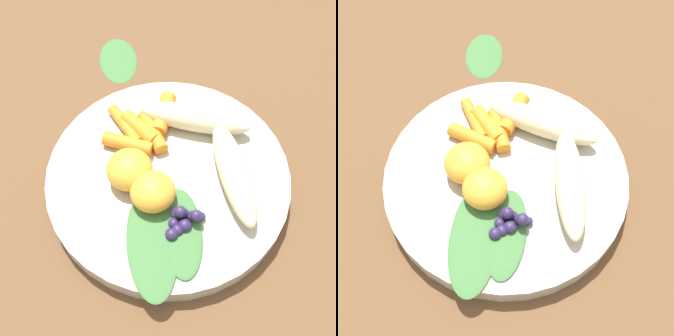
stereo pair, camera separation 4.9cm
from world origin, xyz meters
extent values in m
plane|color=brown|center=(0.00, 0.00, 0.00)|extent=(2.40, 2.40, 0.00)
cylinder|color=#B2AD9E|center=(0.00, 0.00, 0.01)|extent=(0.29, 0.29, 0.03)
ellipsoid|color=beige|center=(0.07, 0.00, 0.04)|extent=(0.06, 0.14, 0.03)
ellipsoid|color=beige|center=(0.02, -0.07, 0.04)|extent=(0.13, 0.11, 0.03)
ellipsoid|color=#F4A833|center=(-0.04, 0.00, 0.05)|extent=(0.05, 0.05, 0.04)
ellipsoid|color=#F4A833|center=(-0.03, 0.04, 0.05)|extent=(0.05, 0.05, 0.04)
cylinder|color=orange|center=(0.07, 0.04, 0.04)|extent=(0.06, 0.03, 0.02)
cylinder|color=orange|center=(0.04, 0.04, 0.04)|extent=(0.05, 0.05, 0.02)
cylinder|color=orange|center=(0.04, 0.06, 0.04)|extent=(0.04, 0.06, 0.02)
cylinder|color=orange|center=(0.04, 0.08, 0.03)|extent=(0.04, 0.06, 0.01)
cylinder|color=orange|center=(0.01, 0.06, 0.04)|extent=(0.03, 0.06, 0.02)
sphere|color=#2D234C|center=(-0.05, -0.03, 0.03)|extent=(0.01, 0.01, 0.01)
sphere|color=#2D234C|center=(-0.06, -0.03, 0.03)|extent=(0.01, 0.01, 0.01)
sphere|color=#2D234C|center=(-0.06, -0.04, 0.03)|extent=(0.01, 0.01, 0.01)
sphere|color=#2D234C|center=(-0.06, -0.05, 0.03)|extent=(0.01, 0.01, 0.01)
sphere|color=#2D234C|center=(-0.05, -0.05, 0.04)|extent=(0.01, 0.01, 0.01)
sphere|color=#2D234C|center=(-0.04, -0.04, 0.03)|extent=(0.01, 0.01, 0.01)
sphere|color=#2D234C|center=(-0.04, -0.05, 0.03)|extent=(0.01, 0.01, 0.01)
sphere|color=#2D234C|center=(-0.05, -0.05, 0.04)|extent=(0.01, 0.01, 0.01)
sphere|color=#2D234C|center=(-0.05, -0.03, 0.03)|extent=(0.01, 0.01, 0.01)
sphere|color=#2D234C|center=(-0.04, -0.06, 0.03)|extent=(0.01, 0.01, 0.01)
sphere|color=#2D234C|center=(-0.07, -0.04, 0.03)|extent=(0.01, 0.01, 0.01)
sphere|color=#2D234C|center=(-0.05, -0.04, 0.04)|extent=(0.01, 0.01, 0.01)
cylinder|color=white|center=(-0.04, 0.00, 0.03)|extent=(0.04, 0.04, 0.00)
ellipsoid|color=#3D7038|center=(-0.09, -0.02, 0.03)|extent=(0.14, 0.11, 0.00)
ellipsoid|color=#3D7038|center=(-0.06, -0.05, 0.03)|extent=(0.11, 0.09, 0.00)
ellipsoid|color=#3D7038|center=(0.16, 0.16, 0.00)|extent=(0.11, 0.10, 0.01)
camera|label=1|loc=(-0.23, -0.11, 0.45)|focal=45.55mm
camera|label=2|loc=(-0.21, -0.15, 0.45)|focal=45.55mm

